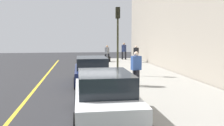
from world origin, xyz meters
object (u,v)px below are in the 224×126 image
pedestrian_black_coat (136,53)px  traffic_light_pole (118,30)px  parked_car_navy (92,70)px  pedestrian_blue_coat (136,68)px  rolling_suitcase (109,59)px  pedestrian_grey_coat (107,53)px  parked_car_white (104,95)px  pedestrian_navy_coat (124,51)px

pedestrian_black_coat → traffic_light_pole: bearing=158.0°
parked_car_navy → pedestrian_blue_coat: (-1.57, -2.14, 0.32)m
pedestrian_blue_coat → rolling_suitcase: 12.00m
parked_car_navy → pedestrian_grey_coat: (10.87, -2.21, 0.26)m
parked_car_white → parked_car_navy: (5.75, 0.06, -0.00)m
parked_car_navy → parked_car_white: bearing=-179.4°
pedestrian_black_coat → pedestrian_blue_coat: pedestrian_blue_coat is taller
rolling_suitcase → parked_car_white: bearing=171.9°
parked_car_navy → pedestrian_navy_coat: (12.79, -4.31, 0.37)m
parked_car_navy → pedestrian_grey_coat: size_ratio=2.74×
traffic_light_pole → rolling_suitcase: 8.87m
parked_car_navy → pedestrian_black_coat: size_ratio=2.74×
traffic_light_pole → rolling_suitcase: (8.44, -0.56, -2.65)m
pedestrian_black_coat → pedestrian_blue_coat: size_ratio=0.94×
parked_car_navy → pedestrian_grey_coat: 11.10m
pedestrian_grey_coat → pedestrian_blue_coat: size_ratio=0.94×
pedestrian_grey_coat → rolling_suitcase: size_ratio=1.84×
pedestrian_black_coat → traffic_light_pole: traffic_light_pole is taller
parked_car_navy → traffic_light_pole: 3.52m
pedestrian_black_coat → pedestrian_navy_coat: bearing=11.3°
rolling_suitcase → pedestrian_navy_coat: bearing=-39.3°
rolling_suitcase → pedestrian_blue_coat: bearing=178.9°
parked_car_navy → rolling_suitcase: size_ratio=5.04×
pedestrian_navy_coat → pedestrian_grey_coat: pedestrian_navy_coat is taller
parked_car_navy → pedestrian_grey_coat: pedestrian_grey_coat is taller
traffic_light_pole → parked_car_white: bearing=167.4°
parked_car_white → rolling_suitcase: 16.32m
pedestrian_grey_coat → traffic_light_pole: traffic_light_pole is taller
pedestrian_grey_coat → pedestrian_blue_coat: 12.45m
parked_car_navy → pedestrian_navy_coat: 13.50m
parked_car_white → pedestrian_grey_coat: bearing=-7.4°
pedestrian_navy_coat → pedestrian_blue_coat: 14.52m
parked_car_navy → rolling_suitcase: (10.40, -2.35, -0.34)m
pedestrian_blue_coat → rolling_suitcase: bearing=-1.1°
pedestrian_blue_coat → parked_car_navy: bearing=53.6°
pedestrian_black_coat → parked_car_navy: bearing=153.1°
rolling_suitcase → pedestrian_black_coat: bearing=-104.8°
pedestrian_navy_coat → pedestrian_black_coat: (-3.06, -0.61, -0.11)m
pedestrian_blue_coat → rolling_suitcase: (11.98, -0.22, -0.66)m
pedestrian_grey_coat → pedestrian_blue_coat: (-12.45, 0.07, 0.06)m
pedestrian_grey_coat → pedestrian_black_coat: same height
pedestrian_black_coat → rolling_suitcase: 2.72m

